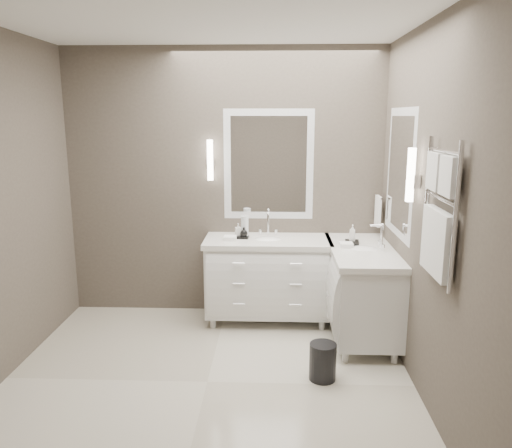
{
  "coord_description": "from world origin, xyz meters",
  "views": [
    {
      "loc": [
        0.51,
        -3.52,
        2.03
      ],
      "look_at": [
        0.35,
        0.7,
        1.11
      ],
      "focal_mm": 35.0,
      "sensor_mm": 36.0,
      "label": 1
    }
  ],
  "objects_px": {
    "vanity_right": "(361,286)",
    "towel_ladder": "(439,219)",
    "waste_bin": "(323,362)",
    "vanity_back": "(268,274)"
  },
  "relations": [
    {
      "from": "vanity_back",
      "to": "vanity_right",
      "type": "bearing_deg",
      "value": -20.38
    },
    {
      "from": "vanity_back",
      "to": "vanity_right",
      "type": "distance_m",
      "value": 0.93
    },
    {
      "from": "vanity_back",
      "to": "waste_bin",
      "type": "height_order",
      "value": "vanity_back"
    },
    {
      "from": "vanity_right",
      "to": "towel_ladder",
      "type": "relative_size",
      "value": 1.38
    },
    {
      "from": "vanity_back",
      "to": "towel_ladder",
      "type": "xyz_separation_m",
      "value": [
        1.1,
        -1.63,
        0.91
      ]
    },
    {
      "from": "waste_bin",
      "to": "towel_ladder",
      "type": "bearing_deg",
      "value": -36.39
    },
    {
      "from": "towel_ladder",
      "to": "waste_bin",
      "type": "height_order",
      "value": "towel_ladder"
    },
    {
      "from": "vanity_back",
      "to": "towel_ladder",
      "type": "bearing_deg",
      "value": -55.9
    },
    {
      "from": "vanity_back",
      "to": "waste_bin",
      "type": "distance_m",
      "value": 1.28
    },
    {
      "from": "waste_bin",
      "to": "vanity_right",
      "type": "bearing_deg",
      "value": 62.62
    }
  ]
}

